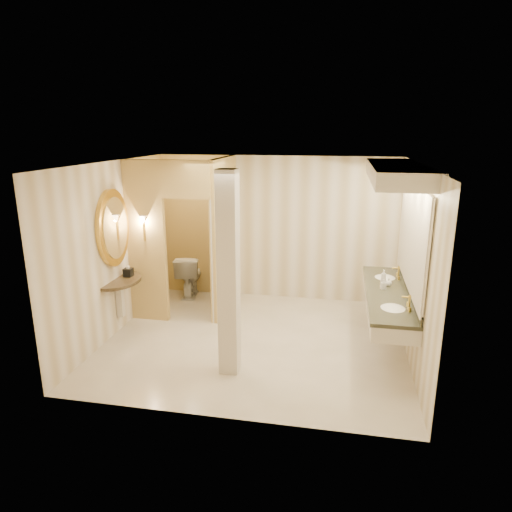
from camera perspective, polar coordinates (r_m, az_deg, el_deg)
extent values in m
plane|color=silver|center=(7.19, -0.10, -10.50)|extent=(4.50, 4.50, 0.00)
plane|color=silver|center=(6.47, -0.11, 11.51)|extent=(4.50, 4.50, 0.00)
cube|color=silver|center=(8.62, 2.42, 3.45)|extent=(4.50, 0.02, 2.70)
cube|color=silver|center=(4.86, -4.63, -6.35)|extent=(4.50, 0.02, 2.70)
cube|color=silver|center=(7.45, -17.35, 0.81)|extent=(0.02, 4.00, 2.70)
cube|color=silver|center=(6.67, 19.24, -1.06)|extent=(0.02, 4.00, 2.70)
cube|color=#E5D378|center=(8.06, -4.01, 2.57)|extent=(0.10, 1.50, 2.70)
cube|color=#E5D378|center=(7.74, -13.52, 1.63)|extent=(0.65, 0.10, 2.70)
cube|color=#E5D378|center=(7.29, -8.77, 9.43)|extent=(0.80, 0.10, 0.60)
cube|color=beige|center=(7.82, -5.21, -0.13)|extent=(0.21, 0.79, 2.10)
cylinder|color=gold|center=(7.64, -13.82, 2.96)|extent=(0.03, 0.03, 0.30)
cone|color=beige|center=(7.60, -13.92, 4.43)|extent=(0.14, 0.14, 0.14)
cube|color=beige|center=(7.00, 16.14, -5.36)|extent=(0.60, 2.43, 0.24)
cube|color=black|center=(6.96, 16.22, -4.44)|extent=(0.64, 2.47, 0.05)
cube|color=black|center=(6.97, 18.55, -3.99)|extent=(0.03, 2.43, 0.10)
ellipsoid|color=white|center=(6.36, 16.70, -6.61)|extent=(0.40, 0.44, 0.15)
cylinder|color=gold|center=(6.34, 18.60, -5.59)|extent=(0.03, 0.03, 0.22)
ellipsoid|color=white|center=(7.59, 15.79, -2.91)|extent=(0.40, 0.44, 0.15)
cylinder|color=gold|center=(7.57, 17.37, -2.04)|extent=(0.03, 0.03, 0.22)
cube|color=white|center=(6.76, 19.08, 2.25)|extent=(0.03, 2.43, 1.40)
cube|color=beige|center=(6.59, 17.37, 9.93)|extent=(0.75, 2.63, 0.22)
cylinder|color=black|center=(7.54, -17.06, -2.95)|extent=(0.92, 0.92, 0.05)
cube|color=beige|center=(7.62, -16.62, -5.12)|extent=(0.10, 0.10, 0.60)
cylinder|color=gold|center=(7.32, -17.45, 3.36)|extent=(0.07, 0.92, 0.92)
cylinder|color=white|center=(7.30, -17.17, 3.35)|extent=(0.02, 0.74, 0.74)
cube|color=beige|center=(5.85, -3.45, -2.46)|extent=(0.25, 0.25, 2.70)
cube|color=black|center=(7.61, -15.67, -1.97)|extent=(0.13, 0.13, 0.13)
imported|color=white|center=(9.01, -8.34, -2.34)|extent=(0.58, 0.87, 0.82)
imported|color=beige|center=(7.01, 15.63, -3.41)|extent=(0.09, 0.09, 0.15)
imported|color=silver|center=(7.17, 16.26, -3.15)|extent=(0.12, 0.12, 0.12)
imported|color=#C6B28C|center=(7.27, 15.65, -2.47)|extent=(0.10, 0.10, 0.21)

